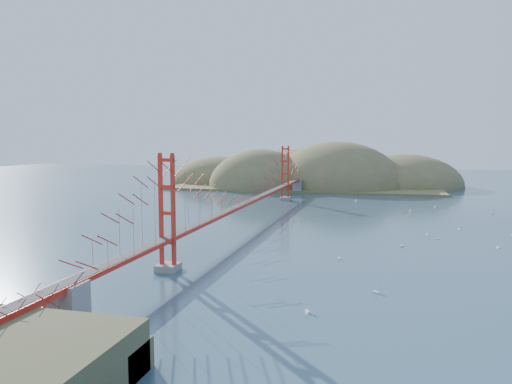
% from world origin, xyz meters
% --- Properties ---
extents(ground, '(320.00, 320.00, 0.00)m').
position_xyz_m(ground, '(0.00, 0.00, 0.00)').
color(ground, '#2D495A').
rests_on(ground, ground).
extents(bridge, '(2.20, 94.40, 12.00)m').
position_xyz_m(bridge, '(0.00, 0.18, 7.01)').
color(bridge, gray).
rests_on(bridge, ground).
extents(approach_viaduct, '(1.40, 12.00, 3.38)m').
position_xyz_m(approach_viaduct, '(0.00, -51.91, 2.55)').
color(approach_viaduct, red).
rests_on(approach_viaduct, ground).
extents(promontory, '(9.00, 6.00, 0.24)m').
position_xyz_m(promontory, '(0.00, -48.50, 0.12)').
color(promontory, '#59544C').
rests_on(promontory, ground).
extents(fort, '(3.70, 2.30, 1.75)m').
position_xyz_m(fort, '(0.40, -47.80, 0.67)').
color(fort, maroon).
rests_on(fort, ground).
extents(far_headlands, '(84.00, 58.00, 25.00)m').
position_xyz_m(far_headlands, '(2.21, 68.52, 0.00)').
color(far_headlands, olive).
rests_on(far_headlands, ground).
extents(sailboat_6, '(0.71, 0.71, 0.74)m').
position_xyz_m(sailboat_6, '(20.15, -32.22, 0.16)').
color(sailboat_6, white).
rests_on(sailboat_6, ground).
extents(sailboat_7, '(0.51, 0.46, 0.58)m').
position_xyz_m(sailboat_7, '(33.10, 24.25, 0.14)').
color(sailboat_7, white).
rests_on(sailboat_7, ground).
extents(sailboat_5, '(0.60, 0.60, 0.67)m').
position_xyz_m(sailboat_5, '(34.04, -10.32, 0.15)').
color(sailboat_5, white).
rests_on(sailboat_5, ground).
extents(sailboat_16, '(0.57, 0.57, 0.62)m').
position_xyz_m(sailboat_16, '(24.70, 13.51, 0.14)').
color(sailboat_16, white).
rests_on(sailboat_16, ground).
extents(sailboat_2, '(0.57, 0.52, 0.64)m').
position_xyz_m(sailboat_2, '(27.59, -6.58, 0.15)').
color(sailboat_2, white).
rests_on(sailboat_2, ground).
extents(sailboat_3, '(0.59, 0.59, 0.64)m').
position_xyz_m(sailboat_3, '(14.87, 31.85, 0.14)').
color(sailboat_3, white).
rests_on(sailboat_3, ground).
extents(sailboat_4, '(0.65, 0.65, 0.69)m').
position_xyz_m(sailboat_4, '(39.26, 19.74, 0.15)').
color(sailboat_4, white).
rests_on(sailboat_4, ground).
extents(sailboat_8, '(0.54, 0.46, 0.62)m').
position_xyz_m(sailboat_8, '(30.17, 26.00, 0.14)').
color(sailboat_8, white).
rests_on(sailboat_8, ground).
extents(sailboat_14, '(0.69, 0.69, 0.72)m').
position_xyz_m(sailboat_14, '(22.83, -12.49, 0.16)').
color(sailboat_14, white).
rests_on(sailboat_14, ground).
extents(sailboat_0, '(0.49, 0.57, 0.65)m').
position_xyz_m(sailboat_0, '(26.49, -3.75, 0.15)').
color(sailboat_0, white).
rests_on(sailboat_0, ground).
extents(sailboat_1, '(0.49, 0.51, 0.57)m').
position_xyz_m(sailboat_1, '(31.37, 1.89, 0.14)').
color(sailboat_1, white).
rests_on(sailboat_1, ground).
extents(sailboat_10, '(0.66, 0.66, 0.72)m').
position_xyz_m(sailboat_10, '(15.22, -38.46, 0.16)').
color(sailboat_10, white).
rests_on(sailboat_10, ground).
extents(sailboat_15, '(0.54, 0.55, 0.62)m').
position_xyz_m(sailboat_15, '(25.29, 19.42, 0.14)').
color(sailboat_15, white).
rests_on(sailboat_15, ground).
extents(sailboat_extra_1, '(0.46, 0.57, 0.67)m').
position_xyz_m(sailboat_extra_1, '(16.02, -20.82, 0.15)').
color(sailboat_extra_1, white).
rests_on(sailboat_extra_1, ground).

